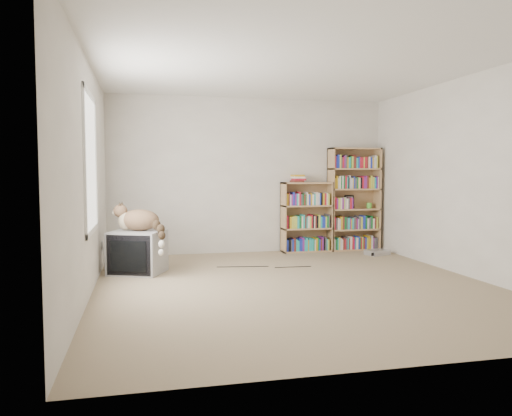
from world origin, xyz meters
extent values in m
cube|color=tan|center=(0.00, 0.00, 0.00)|extent=(4.50, 5.00, 0.01)
cube|color=silver|center=(0.00, 2.50, 1.25)|extent=(4.50, 0.02, 2.50)
cube|color=silver|center=(0.00, -2.50, 1.25)|extent=(4.50, 0.02, 2.50)
cube|color=silver|center=(-2.25, 0.00, 1.25)|extent=(0.02, 5.00, 2.50)
cube|color=silver|center=(2.25, 0.00, 1.25)|extent=(0.02, 5.00, 2.50)
cube|color=white|center=(0.00, 0.00, 2.50)|extent=(4.50, 5.00, 0.02)
cube|color=white|center=(-2.24, 0.20, 1.40)|extent=(0.02, 1.22, 1.52)
cube|color=#9B9B9E|center=(-1.77, 1.13, 0.27)|extent=(0.80, 0.77, 0.55)
cube|color=black|center=(-1.88, 0.88, 0.27)|extent=(0.55, 0.25, 0.50)
cube|color=black|center=(-1.89, 0.86, 0.26)|extent=(0.43, 0.19, 0.38)
cube|color=black|center=(-1.73, 1.25, 0.26)|extent=(0.47, 0.43, 0.33)
ellipsoid|color=#3D2819|center=(-1.74, 1.17, 0.69)|extent=(0.57, 0.44, 0.28)
ellipsoid|color=#3D2819|center=(-1.62, 1.14, 0.67)|extent=(0.28, 0.30, 0.21)
ellipsoid|color=tan|center=(-1.91, 1.19, 0.67)|extent=(0.24, 0.24, 0.23)
ellipsoid|color=#3D2819|center=(-1.99, 1.22, 0.80)|extent=(0.21, 0.21, 0.17)
sphere|color=beige|center=(-2.05, 1.23, 0.78)|extent=(0.08, 0.08, 0.07)
cone|color=black|center=(-1.99, 1.18, 0.88)|extent=(0.08, 0.09, 0.09)
cone|color=black|center=(-1.97, 1.27, 0.88)|extent=(0.08, 0.09, 0.09)
cube|color=#AD7C56|center=(1.34, 2.34, 0.85)|extent=(0.02, 0.30, 1.71)
cube|color=#AD7C56|center=(2.17, 2.34, 0.85)|extent=(0.03, 0.30, 1.71)
cube|color=#AD7C56|center=(1.75, 2.48, 0.85)|extent=(0.85, 0.03, 1.71)
cube|color=#AD7C56|center=(1.75, 2.34, 1.70)|extent=(0.85, 0.30, 0.02)
cube|color=#AD7C56|center=(1.75, 2.34, 0.01)|extent=(0.85, 0.30, 0.03)
cube|color=#AD7C56|center=(1.75, 2.34, 0.35)|extent=(0.85, 0.30, 0.03)
cube|color=#AD7C56|center=(1.75, 2.34, 0.69)|extent=(0.85, 0.30, 0.02)
cube|color=#AD7C56|center=(1.75, 2.34, 1.02)|extent=(0.85, 0.30, 0.02)
cube|color=#AD7C56|center=(1.75, 2.34, 1.36)|extent=(0.85, 0.30, 0.02)
cube|color=red|center=(1.75, 2.34, 0.12)|extent=(0.77, 0.24, 0.19)
cube|color=#1C30BB|center=(1.75, 2.34, 0.46)|extent=(0.77, 0.24, 0.19)
cube|color=#116428|center=(1.75, 2.34, 0.79)|extent=(0.77, 0.24, 0.19)
cube|color=#F4DCC9|center=(1.75, 2.34, 1.13)|extent=(0.77, 0.24, 0.19)
cube|color=black|center=(1.75, 2.34, 1.47)|extent=(0.77, 0.24, 0.19)
cube|color=#AD7C56|center=(0.52, 2.34, 0.57)|extent=(0.02, 0.30, 1.14)
cube|color=#AD7C56|center=(1.33, 2.34, 0.57)|extent=(0.02, 0.30, 1.14)
cube|color=#AD7C56|center=(0.93, 2.48, 0.57)|extent=(0.83, 0.03, 1.14)
cube|color=#AD7C56|center=(0.93, 2.34, 1.13)|extent=(0.83, 0.30, 0.02)
cube|color=#AD7C56|center=(0.93, 2.34, 0.01)|extent=(0.83, 0.30, 0.03)
cube|color=#AD7C56|center=(0.93, 2.34, 0.39)|extent=(0.83, 0.30, 0.03)
cube|color=#AD7C56|center=(0.93, 2.34, 0.76)|extent=(0.83, 0.30, 0.02)
cube|color=red|center=(0.93, 2.34, 0.12)|extent=(0.75, 0.24, 0.19)
cube|color=#1C30BB|center=(0.93, 2.34, 0.49)|extent=(0.75, 0.24, 0.19)
cube|color=#116428|center=(0.93, 2.34, 0.87)|extent=(0.75, 0.24, 0.19)
cube|color=red|center=(0.77, 2.36, 1.20)|extent=(0.22, 0.29, 0.12)
cylinder|color=#56C538|center=(2.03, 2.34, 0.75)|extent=(0.08, 0.08, 0.09)
cube|color=black|center=(1.71, 2.44, 0.81)|extent=(0.17, 0.05, 0.22)
cube|color=#B6B5BA|center=(1.91, 1.77, 0.04)|extent=(0.41, 0.35, 0.08)
cube|color=silver|center=(-2.24, 1.48, 0.32)|extent=(0.01, 0.08, 0.13)
camera|label=1|loc=(-1.70, -5.43, 1.29)|focal=35.00mm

